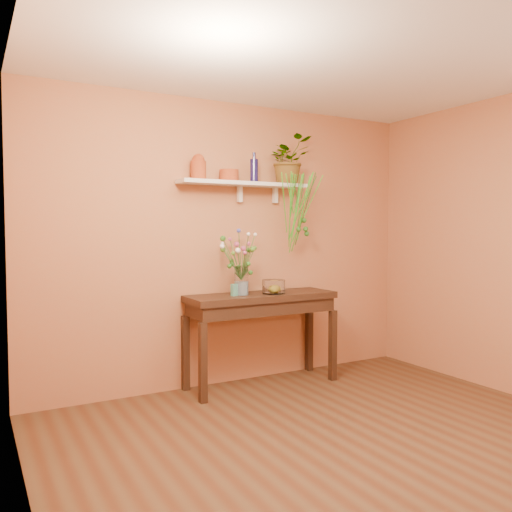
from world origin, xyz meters
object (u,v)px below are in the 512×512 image
Objects in this scene: spider_plant at (288,160)px; blue_bottle at (254,170)px; bouquet at (239,252)px; glass_bowl at (274,287)px; terracotta_jug at (198,167)px; sideboard at (262,307)px; glass_vase at (241,283)px.

blue_bottle is at bearing -175.43° from spider_plant.
bouquet is at bearing -156.74° from blue_bottle.
terracotta_jug is at bearing 163.27° from glass_bowl.
bouquet is at bearing 170.12° from glass_bowl.
sideboard is at bearing -14.20° from terracotta_jug.
spider_plant is 1.10m from bouquet.
blue_bottle is 0.81m from bouquet.
blue_bottle is 0.59× the size of bouquet.
glass_vase is (0.36, -0.15, -1.06)m from terracotta_jug.
sideboard is at bearing 149.99° from glass_bowl.
bouquet is (-0.02, 0.01, 0.29)m from glass_vase.
blue_bottle is 1.04× the size of glass_vase.
glass_bowl is at bearing -30.01° from sideboard.
blue_bottle is 0.59× the size of spider_plant.
terracotta_jug is 1.32m from glass_bowl.
sideboard is 3.05× the size of bouquet.
blue_bottle reaches higher than bouquet.
glass_bowl reaches higher than sideboard.
blue_bottle is (-0.03, 0.09, 1.30)m from sideboard.
spider_plant reaches higher than terracotta_jug.
blue_bottle reaches higher than glass_vase.
glass_bowl is (0.13, -0.15, -1.11)m from blue_bottle.
blue_bottle reaches higher than glass_bowl.
glass_bowl is at bearing -49.66° from blue_bottle.
glass_vase reaches higher than glass_bowl.
spider_plant reaches higher than sideboard.
spider_plant reaches higher than blue_bottle.
sideboard is 0.22m from glass_bowl.
bouquet is 2.19× the size of glass_bowl.
blue_bottle is at bearing 107.25° from sideboard.
blue_bottle is 1.29× the size of glass_bowl.
glass_vase is 1.25× the size of glass_bowl.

